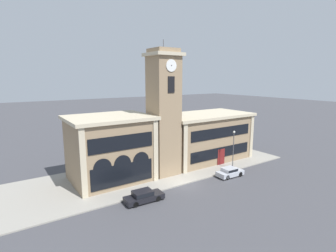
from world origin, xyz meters
The scene contains 8 objects.
ground_plane centered at (0.00, 0.00, 0.00)m, with size 300.00×300.00×0.00m, color #424247.
sidewalk_kerb centered at (0.00, 6.69, 0.07)m, with size 43.30×13.37×0.15m.
clock_tower centered at (0.00, 5.07, 9.14)m, with size 4.47×4.47×19.37m.
town_hall_left_wing centered at (-7.42, 7.24, 4.57)m, with size 11.17×8.89×9.09m.
town_hall_right_wing centered at (9.92, 7.25, 4.07)m, with size 16.17×8.89×8.09m.
parked_car_near centered at (-6.85, -1.23, 0.72)m, with size 4.68×1.99×1.37m.
parked_car_mid centered at (7.37, -1.23, 0.71)m, with size 4.12×1.98×1.34m.
street_lamp centered at (10.14, 0.78, 4.06)m, with size 0.36×0.36×5.99m.
Camera 1 is at (-20.18, -26.40, 14.22)m, focal length 28.00 mm.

